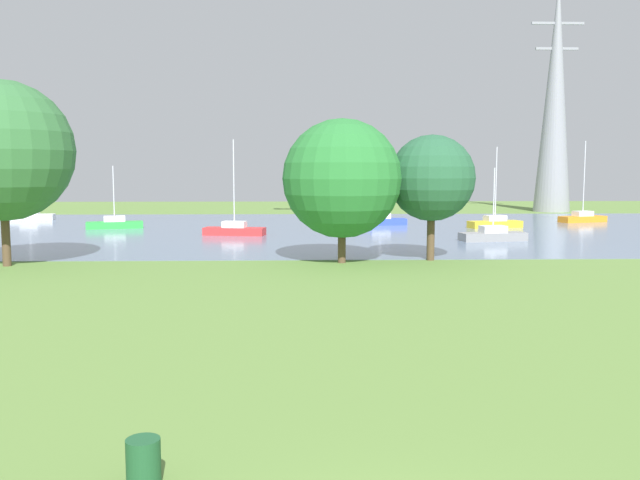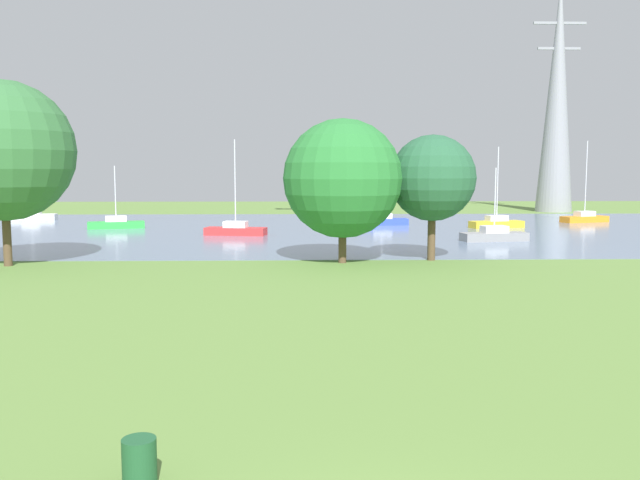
% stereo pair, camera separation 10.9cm
% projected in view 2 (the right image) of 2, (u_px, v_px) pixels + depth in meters
% --- Properties ---
extents(ground_plane, '(160.00, 160.00, 0.00)m').
position_uv_depth(ground_plane, '(329.00, 284.00, 30.26)').
color(ground_plane, olive).
extents(litter_bin, '(0.56, 0.56, 0.80)m').
position_uv_depth(litter_bin, '(139.00, 462.00, 10.87)').
color(litter_bin, '#1E512D').
rests_on(litter_bin, ground).
extents(water_surface, '(140.00, 40.00, 0.02)m').
position_uv_depth(water_surface, '(316.00, 229.00, 58.10)').
color(water_surface, slate).
rests_on(water_surface, ground).
extents(sailboat_orange, '(5.03, 2.93, 7.94)m').
position_uv_depth(sailboat_orange, '(584.00, 218.00, 65.82)').
color(sailboat_orange, orange).
rests_on(sailboat_orange, water_surface).
extents(sailboat_yellow, '(5.02, 2.62, 7.16)m').
position_uv_depth(sailboat_yellow, '(496.00, 223.00, 59.58)').
color(sailboat_yellow, yellow).
rests_on(sailboat_yellow, water_surface).
extents(sailboat_white, '(4.96, 2.12, 6.37)m').
position_uv_depth(sailboat_white, '(32.00, 216.00, 68.85)').
color(sailboat_white, white).
rests_on(sailboat_white, water_surface).
extents(sailboat_red, '(4.99, 2.33, 7.49)m').
position_uv_depth(sailboat_red, '(236.00, 229.00, 52.79)').
color(sailboat_red, red).
rests_on(sailboat_red, water_surface).
extents(sailboat_gray, '(4.99, 2.30, 5.28)m').
position_uv_depth(sailboat_gray, '(494.00, 235.00, 48.49)').
color(sailboat_gray, gray).
rests_on(sailboat_gray, water_surface).
extents(sailboat_blue, '(4.92, 1.97, 5.55)m').
position_uv_depth(sailboat_blue, '(382.00, 220.00, 62.51)').
color(sailboat_blue, blue).
rests_on(sailboat_blue, water_surface).
extents(sailboat_green, '(5.03, 2.73, 5.49)m').
position_uv_depth(sailboat_green, '(116.00, 223.00, 58.93)').
color(sailboat_green, green).
rests_on(sailboat_green, water_surface).
extents(tree_east_near, '(7.45, 7.45, 9.87)m').
position_uv_depth(tree_east_near, '(3.00, 151.00, 35.36)').
color(tree_east_near, brown).
rests_on(tree_east_near, ground).
extents(tree_west_far, '(6.55, 6.55, 7.94)m').
position_uv_depth(tree_west_far, '(343.00, 179.00, 36.72)').
color(tree_west_far, brown).
rests_on(tree_west_far, ground).
extents(tree_east_far, '(4.88, 4.88, 7.12)m').
position_uv_depth(tree_east_far, '(432.00, 178.00, 37.75)').
color(tree_east_far, brown).
rests_on(tree_east_far, ground).
extents(electricity_pylon, '(6.40, 4.40, 28.48)m').
position_uv_depth(electricity_pylon, '(557.00, 95.00, 81.60)').
color(electricity_pylon, gray).
rests_on(electricity_pylon, ground).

